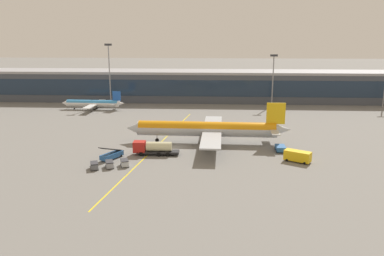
{
  "coord_description": "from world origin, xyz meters",
  "views": [
    {
      "loc": [
        8.98,
        -95.22,
        28.35
      ],
      "look_at": [
        3.66,
        2.33,
        4.5
      ],
      "focal_mm": 36.84,
      "sensor_mm": 36.0,
      "label": 1
    }
  ],
  "objects_px": {
    "main_airliner": "(208,129)",
    "lavatory_truck": "(297,156)",
    "baggage_cart_1": "(110,164)",
    "commuter_jet_far": "(93,103)",
    "baggage_cart_0": "(94,166)",
    "belt_loader": "(112,155)",
    "fuel_tanker": "(153,148)",
    "baggage_cart_2": "(125,163)",
    "pushback_tug": "(280,148)"
  },
  "relations": [
    {
      "from": "fuel_tanker",
      "to": "baggage_cart_1",
      "type": "distance_m",
      "value": 12.48
    },
    {
      "from": "commuter_jet_far",
      "to": "baggage_cart_0",
      "type": "bearing_deg",
      "value": -72.93
    },
    {
      "from": "baggage_cart_1",
      "to": "main_airliner",
      "type": "bearing_deg",
      "value": 44.64
    },
    {
      "from": "fuel_tanker",
      "to": "commuter_jet_far",
      "type": "relative_size",
      "value": 0.45
    },
    {
      "from": "pushback_tug",
      "to": "commuter_jet_far",
      "type": "xyz_separation_m",
      "value": [
        -61.67,
        50.25,
        1.57
      ]
    },
    {
      "from": "pushback_tug",
      "to": "baggage_cart_0",
      "type": "relative_size",
      "value": 1.27
    },
    {
      "from": "lavatory_truck",
      "to": "belt_loader",
      "type": "height_order",
      "value": "belt_loader"
    },
    {
      "from": "main_airliner",
      "to": "belt_loader",
      "type": "xyz_separation_m",
      "value": [
        -21.75,
        -14.43,
        -2.81
      ]
    },
    {
      "from": "baggage_cart_2",
      "to": "commuter_jet_far",
      "type": "relative_size",
      "value": 0.12
    },
    {
      "from": "commuter_jet_far",
      "to": "main_airliner",
      "type": "bearing_deg",
      "value": -45.0
    },
    {
      "from": "baggage_cart_2",
      "to": "commuter_jet_far",
      "type": "xyz_separation_m",
      "value": [
        -26.07,
        63.11,
        1.63
      ]
    },
    {
      "from": "baggage_cart_0",
      "to": "baggage_cart_2",
      "type": "xyz_separation_m",
      "value": [
        6.02,
        2.17,
        0.0
      ]
    },
    {
      "from": "pushback_tug",
      "to": "baggage_cart_1",
      "type": "height_order",
      "value": "baggage_cart_1"
    },
    {
      "from": "baggage_cart_1",
      "to": "belt_loader",
      "type": "bearing_deg",
      "value": 99.92
    },
    {
      "from": "main_airliner",
      "to": "commuter_jet_far",
      "type": "distance_m",
      "value": 61.9
    },
    {
      "from": "belt_loader",
      "to": "lavatory_truck",
      "type": "bearing_deg",
      "value": 0.35
    },
    {
      "from": "baggage_cart_1",
      "to": "baggage_cart_2",
      "type": "distance_m",
      "value": 3.2
    },
    {
      "from": "belt_loader",
      "to": "baggage_cart_1",
      "type": "bearing_deg",
      "value": -80.08
    },
    {
      "from": "baggage_cart_2",
      "to": "main_airliner",
      "type": "bearing_deg",
      "value": 47.58
    },
    {
      "from": "lavatory_truck",
      "to": "fuel_tanker",
      "type": "bearing_deg",
      "value": 174.34
    },
    {
      "from": "lavatory_truck",
      "to": "pushback_tug",
      "type": "relative_size",
      "value": 1.61
    },
    {
      "from": "fuel_tanker",
      "to": "commuter_jet_far",
      "type": "xyz_separation_m",
      "value": [
        -31.04,
        54.65,
        0.67
      ]
    },
    {
      "from": "fuel_tanker",
      "to": "baggage_cart_2",
      "type": "distance_m",
      "value": 9.86
    },
    {
      "from": "fuel_tanker",
      "to": "lavatory_truck",
      "type": "xyz_separation_m",
      "value": [
        33.03,
        -3.27,
        -0.32
      ]
    },
    {
      "from": "baggage_cart_1",
      "to": "commuter_jet_far",
      "type": "bearing_deg",
      "value": 109.76
    },
    {
      "from": "main_airliner",
      "to": "lavatory_truck",
      "type": "bearing_deg",
      "value": -34.89
    },
    {
      "from": "belt_loader",
      "to": "commuter_jet_far",
      "type": "xyz_separation_m",
      "value": [
        -22.0,
        58.18,
        1.43
      ]
    },
    {
      "from": "belt_loader",
      "to": "baggage_cart_2",
      "type": "bearing_deg",
      "value": -50.51
    },
    {
      "from": "belt_loader",
      "to": "commuter_jet_far",
      "type": "relative_size",
      "value": 0.28
    },
    {
      "from": "lavatory_truck",
      "to": "belt_loader",
      "type": "bearing_deg",
      "value": -179.65
    },
    {
      "from": "fuel_tanker",
      "to": "baggage_cart_0",
      "type": "height_order",
      "value": "fuel_tanker"
    },
    {
      "from": "belt_loader",
      "to": "main_airliner",
      "type": "bearing_deg",
      "value": 33.55
    },
    {
      "from": "lavatory_truck",
      "to": "baggage_cart_0",
      "type": "bearing_deg",
      "value": -170.51
    },
    {
      "from": "main_airliner",
      "to": "lavatory_truck",
      "type": "distance_m",
      "value": 24.88
    },
    {
      "from": "fuel_tanker",
      "to": "lavatory_truck",
      "type": "bearing_deg",
      "value": -5.66
    },
    {
      "from": "fuel_tanker",
      "to": "belt_loader",
      "type": "height_order",
      "value": "belt_loader"
    },
    {
      "from": "pushback_tug",
      "to": "baggage_cart_2",
      "type": "distance_m",
      "value": 37.85
    },
    {
      "from": "baggage_cart_1",
      "to": "baggage_cart_2",
      "type": "relative_size",
      "value": 1.0
    },
    {
      "from": "main_airliner",
      "to": "baggage_cart_0",
      "type": "relative_size",
      "value": 14.3
    },
    {
      "from": "main_airliner",
      "to": "lavatory_truck",
      "type": "height_order",
      "value": "main_airliner"
    },
    {
      "from": "baggage_cart_0",
      "to": "commuter_jet_far",
      "type": "distance_m",
      "value": 68.31
    },
    {
      "from": "lavatory_truck",
      "to": "baggage_cart_2",
      "type": "xyz_separation_m",
      "value": [
        -38.0,
        -5.19,
        -0.64
      ]
    },
    {
      "from": "pushback_tug",
      "to": "baggage_cart_2",
      "type": "height_order",
      "value": "baggage_cart_2"
    },
    {
      "from": "baggage_cart_0",
      "to": "baggage_cart_1",
      "type": "bearing_deg",
      "value": 19.79
    },
    {
      "from": "baggage_cart_0",
      "to": "baggage_cart_1",
      "type": "relative_size",
      "value": 1.0
    },
    {
      "from": "main_airliner",
      "to": "baggage_cart_1",
      "type": "distance_m",
      "value": 29.25
    },
    {
      "from": "pushback_tug",
      "to": "belt_loader",
      "type": "bearing_deg",
      "value": -168.69
    },
    {
      "from": "baggage_cart_1",
      "to": "lavatory_truck",
      "type": "bearing_deg",
      "value": 8.7
    },
    {
      "from": "main_airliner",
      "to": "fuel_tanker",
      "type": "distance_m",
      "value": 16.87
    },
    {
      "from": "main_airliner",
      "to": "commuter_jet_far",
      "type": "bearing_deg",
      "value": 135.0
    }
  ]
}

